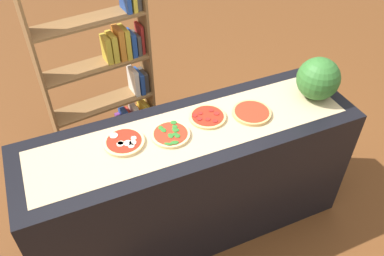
# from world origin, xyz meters

# --- Properties ---
(ground_plane) EXTENTS (12.00, 12.00, 0.00)m
(ground_plane) POSITION_xyz_m (0.00, 0.00, 0.00)
(ground_plane) COLOR brown
(counter) EXTENTS (2.09, 0.62, 0.93)m
(counter) POSITION_xyz_m (0.00, 0.00, 0.46)
(counter) COLOR black
(counter) RESTS_ON ground_plane
(parchment_paper) EXTENTS (1.91, 0.43, 0.00)m
(parchment_paper) POSITION_xyz_m (0.00, 0.00, 0.93)
(parchment_paper) COLOR tan
(parchment_paper) RESTS_ON counter
(pizza_mozzarella_0) EXTENTS (0.23, 0.23, 0.03)m
(pizza_mozzarella_0) POSITION_xyz_m (-0.40, 0.05, 0.94)
(pizza_mozzarella_0) COLOR #E5C17F
(pizza_mozzarella_0) RESTS_ON parchment_paper
(pizza_spinach_1) EXTENTS (0.23, 0.23, 0.03)m
(pizza_spinach_1) POSITION_xyz_m (-0.13, 0.01, 0.94)
(pizza_spinach_1) COLOR #E5C17F
(pizza_spinach_1) RESTS_ON parchment_paper
(pizza_pepperoni_2) EXTENTS (0.23, 0.23, 0.02)m
(pizza_pepperoni_2) POSITION_xyz_m (0.13, 0.07, 0.94)
(pizza_pepperoni_2) COLOR #DBB26B
(pizza_pepperoni_2) RESTS_ON parchment_paper
(pizza_plain_3) EXTENTS (0.24, 0.24, 0.02)m
(pizza_plain_3) POSITION_xyz_m (0.40, -0.01, 0.94)
(pizza_plain_3) COLOR tan
(pizza_plain_3) RESTS_ON parchment_paper
(watermelon) EXTENTS (0.27, 0.27, 0.27)m
(watermelon) POSITION_xyz_m (0.87, -0.01, 1.06)
(watermelon) COLOR #2D6628
(watermelon) RESTS_ON counter
(bookshelf) EXTENTS (0.91, 0.34, 1.54)m
(bookshelf) POSITION_xyz_m (-0.20, 1.19, 0.70)
(bookshelf) COLOR brown
(bookshelf) RESTS_ON ground_plane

